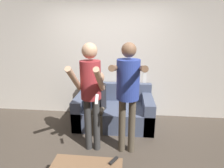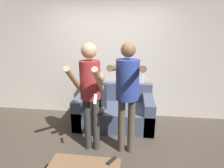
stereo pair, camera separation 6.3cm
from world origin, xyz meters
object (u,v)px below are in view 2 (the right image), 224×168
object	(u,v)px
person_seated	(99,98)
person_standing_left	(90,87)
couch	(115,111)
remote_far	(111,161)
person_standing_right	(127,87)

from	to	relation	value
person_seated	person_standing_left	bearing A→B (deg)	-88.88
couch	person_standing_left	size ratio (longest dim) A/B	0.90
person_seated	remote_far	xyz separation A→B (m)	(0.43, -1.40, -0.24)
couch	person_standing_right	size ratio (longest dim) A/B	0.90
person_standing_right	person_seated	size ratio (longest dim) A/B	1.51
person_standing_right	remote_far	distance (m)	1.02
person_standing_left	person_standing_right	xyz separation A→B (m)	(0.56, 0.00, 0.03)
person_standing_left	person_seated	bearing A→B (deg)	91.12
couch	person_standing_left	world-z (taller)	person_standing_left
person_standing_right	person_standing_left	bearing A→B (deg)	-179.83
person_standing_left	person_standing_right	size ratio (longest dim) A/B	0.99
couch	remote_far	xyz separation A→B (m)	(0.13, -1.62, 0.12)
couch	person_seated	size ratio (longest dim) A/B	1.36
couch	person_seated	world-z (taller)	person_seated
person_standing_left	person_seated	size ratio (longest dim) A/B	1.50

